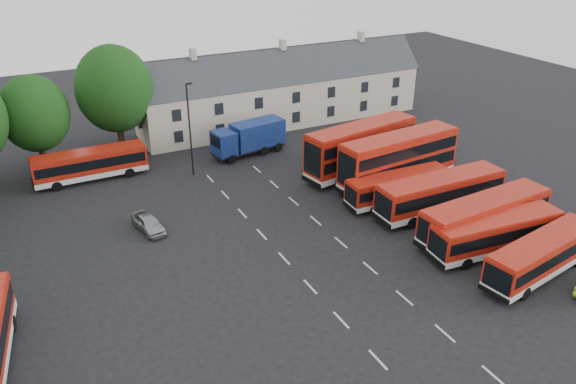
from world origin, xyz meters
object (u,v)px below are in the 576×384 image
(box_truck, at_px, (250,137))
(silver_car, at_px, (149,223))
(bus_row_a, at_px, (542,254))
(bus_dd_south, at_px, (399,157))
(lamppost, at_px, (190,127))

(box_truck, bearing_deg, silver_car, -149.16)
(bus_row_a, relative_size, bus_dd_south, 0.86)
(bus_row_a, xyz_separation_m, silver_car, (-23.02, 18.91, -1.10))
(bus_dd_south, bearing_deg, box_truck, 119.06)
(bus_dd_south, relative_size, box_truck, 1.52)
(bus_dd_south, distance_m, silver_car, 23.35)
(bus_row_a, bearing_deg, lamppost, 111.19)
(bus_row_a, xyz_separation_m, box_truck, (-9.12, 30.18, 0.18))
(lamppost, bearing_deg, box_truck, 18.17)
(box_truck, relative_size, lamppost, 0.89)
(bus_dd_south, xyz_separation_m, silver_car, (-23.14, 2.21, -2.19))
(silver_car, bearing_deg, bus_row_a, -49.87)
(box_truck, distance_m, lamppost, 8.07)
(bus_dd_south, xyz_separation_m, lamppost, (-16.38, 11.14, 2.06))
(bus_dd_south, relative_size, lamppost, 1.35)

